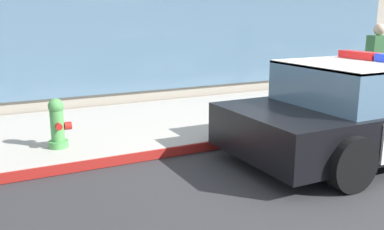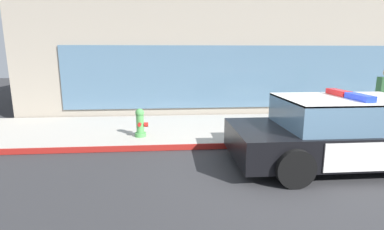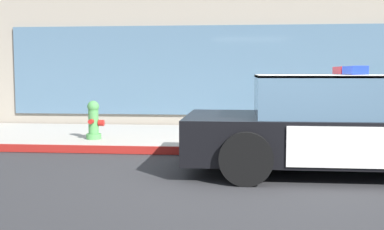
# 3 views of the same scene
# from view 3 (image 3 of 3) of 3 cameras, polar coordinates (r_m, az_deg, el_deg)

# --- Properties ---
(ground) EXTENTS (48.00, 48.00, 0.00)m
(ground) POSITION_cam_3_polar(r_m,az_deg,el_deg) (6.39, 8.49, -7.75)
(ground) COLOR #303033
(sidewalk) EXTENTS (48.00, 3.28, 0.15)m
(sidewalk) POSITION_cam_3_polar(r_m,az_deg,el_deg) (9.81, 7.54, -2.78)
(sidewalk) COLOR #B2ADA3
(sidewalk) RESTS_ON ground
(curb_red_paint) EXTENTS (28.80, 0.04, 0.14)m
(curb_red_paint) POSITION_cam_3_polar(r_m,az_deg,el_deg) (8.17, 7.89, -4.38)
(curb_red_paint) COLOR maroon
(curb_red_paint) RESTS_ON ground
(storefront_building) EXTENTS (20.30, 10.82, 6.92)m
(storefront_building) POSITION_cam_3_polar(r_m,az_deg,el_deg) (17.15, 16.16, 11.78)
(storefront_building) COLOR gray
(storefront_building) RESTS_ON ground
(police_cruiser) EXTENTS (4.94, 2.13, 1.49)m
(police_cruiser) POSITION_cam_3_polar(r_m,az_deg,el_deg) (7.16, 18.99, -1.07)
(police_cruiser) COLOR black
(police_cruiser) RESTS_ON ground
(fire_hydrant) EXTENTS (0.34, 0.39, 0.73)m
(fire_hydrant) POSITION_cam_3_polar(r_m,az_deg,el_deg) (9.26, -11.56, -0.65)
(fire_hydrant) COLOR #4C994C
(fire_hydrant) RESTS_ON sidewalk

